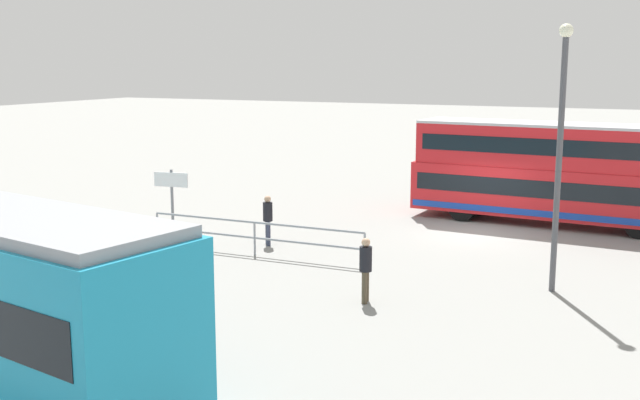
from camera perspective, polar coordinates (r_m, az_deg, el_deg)
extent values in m
plane|color=gray|center=(27.77, 11.56, -2.51)|extent=(160.00, 160.00, 0.00)
cube|color=red|center=(29.94, 17.41, 0.62)|extent=(11.02, 3.12, 1.83)
cube|color=red|center=(29.72, 17.58, 3.82)|extent=(10.69, 3.01, 1.53)
cube|color=black|center=(29.90, 17.43, 1.03)|extent=(10.48, 3.12, 0.64)
cube|color=black|center=(29.71, 17.59, 3.96)|extent=(10.15, 3.00, 0.60)
cube|color=#193FA5|center=(30.05, 17.34, -0.64)|extent=(10.81, 3.15, 0.24)
cube|color=#B2B2B7|center=(29.64, 17.67, 5.38)|extent=(10.69, 3.01, 0.10)
cylinder|color=black|center=(30.87, 11.18, -0.27)|extent=(1.14, 2.48, 1.00)
cylinder|color=#33384C|center=(25.47, -3.88, -2.53)|extent=(0.14, 0.14, 0.82)
cylinder|color=#33384C|center=(25.68, -3.95, -2.42)|extent=(0.14, 0.14, 0.82)
cylinder|color=black|center=(25.43, -3.93, -0.87)|extent=(0.45, 0.45, 0.64)
sphere|color=tan|center=(25.35, -3.94, 0.08)|extent=(0.22, 0.22, 0.22)
cylinder|color=#4C3F2D|center=(19.45, 3.34, -6.58)|extent=(0.14, 0.14, 0.83)
cylinder|color=#4C3F2D|center=(19.66, 3.49, -6.40)|extent=(0.14, 0.14, 0.83)
cylinder|color=black|center=(19.35, 3.44, -4.42)|extent=(0.36, 0.36, 0.64)
sphere|color=tan|center=(19.25, 3.45, -3.18)|extent=(0.22, 0.22, 0.22)
cube|color=gray|center=(24.21, -4.93, -1.68)|extent=(7.48, 0.15, 0.06)
cube|color=gray|center=(24.31, -4.91, -2.83)|extent=(7.48, 0.15, 0.06)
cylinder|color=gray|center=(22.78, 3.36, -3.77)|extent=(0.07, 0.07, 1.05)
cylinder|color=gray|center=(24.32, -4.91, -2.89)|extent=(0.07, 0.07, 1.05)
cylinder|color=gray|center=(26.30, -12.05, -2.07)|extent=(0.07, 0.07, 1.05)
cylinder|color=slate|center=(27.06, -10.99, -0.25)|extent=(0.10, 0.10, 2.39)
cube|color=white|center=(26.89, -11.09, 1.50)|extent=(1.28, 0.22, 0.50)
cylinder|color=#4C4C51|center=(20.82, 17.41, 2.33)|extent=(0.16, 0.16, 6.68)
sphere|color=#F2EFCC|center=(20.65, 17.94, 11.96)|extent=(0.36, 0.36, 0.36)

